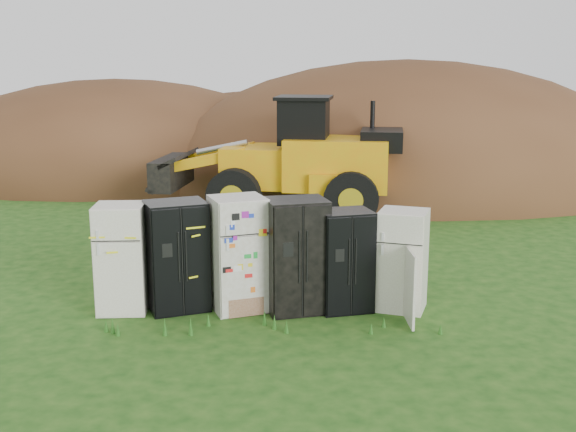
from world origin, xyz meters
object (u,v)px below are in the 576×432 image
Objects in this scene: fridge_open_door at (402,260)px; wheel_loader at (274,156)px; fridge_sticker at (238,254)px; fridge_leftmost at (122,258)px; fridge_dark_mid at (296,255)px; fridge_black_right at (345,260)px; fridge_black_side at (177,256)px.

wheel_loader reaches higher than fridge_open_door.
fridge_sticker is at bearing -161.39° from fridge_open_door.
fridge_dark_mid reaches higher than fridge_leftmost.
fridge_open_door is (4.65, 0.07, -0.06)m from fridge_leftmost.
fridge_black_right is at bearing -72.10° from wheel_loader.
fridge_black_right is (1.76, -0.01, -0.11)m from fridge_sticker.
fridge_black_right is (2.78, -0.02, -0.07)m from fridge_black_side.
fridge_leftmost is at bearing 161.82° from fridge_sticker.
fridge_black_side is at bearing 159.35° from fridge_sticker.
fridge_dark_mid is 1.12× the size of fridge_open_door.
fridge_sticker reaches higher than fridge_open_door.
fridge_black_right is 0.96m from fridge_open_door.
fridge_dark_mid reaches higher than fridge_black_side.
fridge_sticker reaches higher than fridge_black_side.
fridge_black_side reaches higher than fridge_black_right.
fridge_sticker reaches higher than fridge_dark_mid.
fridge_leftmost reaches higher than fridge_black_right.
fridge_black_right is at bearing -160.52° from fridge_open_door.
fridge_sticker is at bearing 162.29° from fridge_dark_mid.
wheel_loader is at bearing 66.37° from fridge_sticker.
fridge_open_door is at bearing -19.75° from fridge_sticker.
wheel_loader is (2.39, 7.52, 0.68)m from fridge_leftmost.
fridge_open_door is at bearing -11.60° from fridge_dark_mid.
fridge_black_right is at bearing -20.23° from fridge_sticker.
fridge_sticker is 7.50m from wheel_loader.
fridge_black_side is 1.09× the size of fridge_open_door.
wheel_loader is at bearing 85.69° from fridge_black_right.
fridge_leftmost is at bearing 163.62° from fridge_black_side.
fridge_leftmost is 3.69m from fridge_black_right.
fridge_open_door is 7.81m from wheel_loader.
fridge_leftmost is at bearing 166.72° from fridge_black_right.
wheel_loader reaches higher than fridge_black_right.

